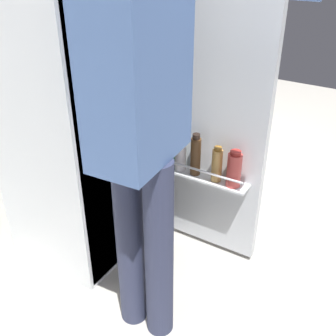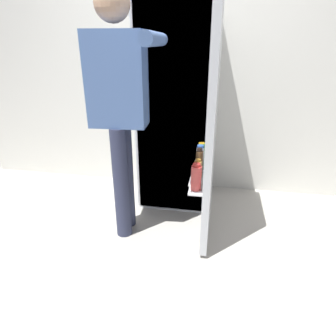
# 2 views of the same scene
# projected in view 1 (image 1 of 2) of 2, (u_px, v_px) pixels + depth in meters

# --- Properties ---
(ground_plane) EXTENTS (6.92, 6.92, 0.00)m
(ground_plane) POSITION_uv_depth(u_px,v_px,m) (165.00, 272.00, 2.23)
(ground_plane) COLOR #B7B2A8
(kitchen_wall) EXTENTS (4.40, 0.10, 2.59)m
(kitchen_wall) POSITION_uv_depth(u_px,v_px,m) (9.00, 2.00, 1.96)
(kitchen_wall) COLOR silver
(kitchen_wall) RESTS_ON ground_plane
(refrigerator) EXTENTS (0.67, 1.17, 1.73)m
(refrigerator) POSITION_uv_depth(u_px,v_px,m) (85.00, 102.00, 2.03)
(refrigerator) COLOR silver
(refrigerator) RESTS_ON ground_plane
(person) EXTENTS (0.57, 0.71, 1.76)m
(person) POSITION_uv_depth(u_px,v_px,m) (141.00, 109.00, 1.43)
(person) COLOR #2D334C
(person) RESTS_ON ground_plane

